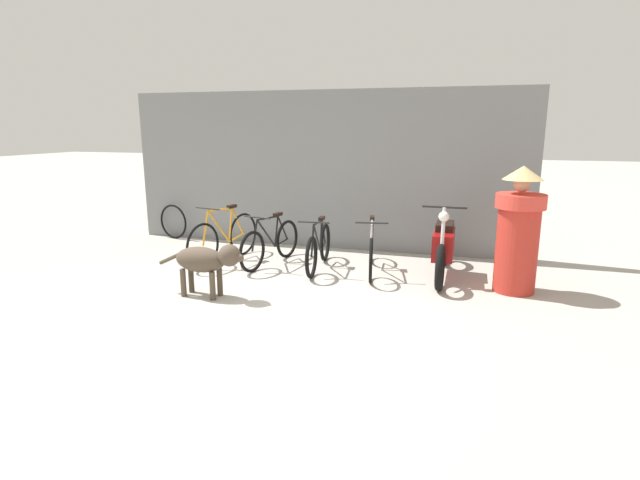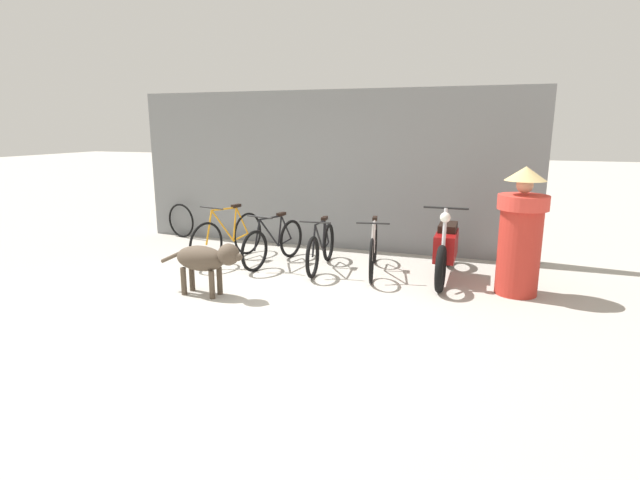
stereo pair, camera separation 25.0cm
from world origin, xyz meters
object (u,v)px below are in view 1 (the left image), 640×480
at_px(bicycle_2, 319,248).
at_px(person_in_robes, 518,230).
at_px(motorcycle, 443,247).
at_px(stray_dog, 207,260).
at_px(bicycle_3, 371,249).
at_px(bicycle_1, 271,243).
at_px(bicycle_0, 224,238).
at_px(spare_tire_left, 173,222).

height_order(bicycle_2, person_in_robes, person_in_robes).
height_order(bicycle_2, motorcycle, motorcycle).
xyz_separation_m(stray_dog, person_in_robes, (3.71, 1.36, 0.34)).
bearing_deg(bicycle_3, stray_dog, -56.11).
bearing_deg(person_in_robes, stray_dog, 64.34).
relative_size(bicycle_2, person_in_robes, 0.96).
distance_m(bicycle_1, motorcycle, 2.61).
bearing_deg(motorcycle, bicycle_2, -86.04).
distance_m(bicycle_0, motorcycle, 3.38).
height_order(motorcycle, stray_dog, motorcycle).
relative_size(bicycle_3, person_in_robes, 1.03).
distance_m(bicycle_1, bicycle_3, 1.58).
distance_m(motorcycle, spare_tire_left, 5.20).
height_order(bicycle_0, stray_dog, bicycle_0).
bearing_deg(bicycle_0, bicycle_3, 104.91).
bearing_deg(stray_dog, bicycle_3, 46.28).
xyz_separation_m(bicycle_2, motorcycle, (1.82, 0.13, 0.11)).
bearing_deg(bicycle_3, person_in_robes, 69.43).
xyz_separation_m(motorcycle, person_in_robes, (0.93, -0.40, 0.39)).
distance_m(bicycle_1, person_in_robes, 3.58).
xyz_separation_m(bicycle_0, spare_tire_left, (-1.72, 1.22, -0.05)).
relative_size(bicycle_2, motorcycle, 0.80).
distance_m(bicycle_0, spare_tire_left, 2.11).
height_order(bicycle_1, bicycle_2, bicycle_1).
xyz_separation_m(bicycle_2, bicycle_3, (0.79, 0.08, 0.02)).
bearing_deg(motorcycle, bicycle_0, -87.38).
bearing_deg(bicycle_2, bicycle_3, 91.32).
bearing_deg(stray_dog, motorcycle, 34.26).
relative_size(bicycle_2, bicycle_3, 0.93).
height_order(bicycle_2, stray_dog, bicycle_2).
distance_m(bicycle_0, bicycle_3, 2.35).
relative_size(bicycle_0, motorcycle, 0.85).
distance_m(stray_dog, spare_tire_left, 3.65).
distance_m(person_in_robes, spare_tire_left, 6.22).
xyz_separation_m(bicycle_0, stray_dog, (0.59, -1.60, 0.10)).
relative_size(bicycle_1, person_in_robes, 0.96).
xyz_separation_m(bicycle_0, bicycle_3, (2.35, 0.12, -0.04)).
bearing_deg(bicycle_1, spare_tire_left, -103.74).
bearing_deg(bicycle_2, person_in_robes, 79.75).
xyz_separation_m(bicycle_3, spare_tire_left, (-4.06, 1.11, -0.01)).
distance_m(bicycle_3, spare_tire_left, 4.21).
bearing_deg(bicycle_2, bicycle_1, -96.28).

